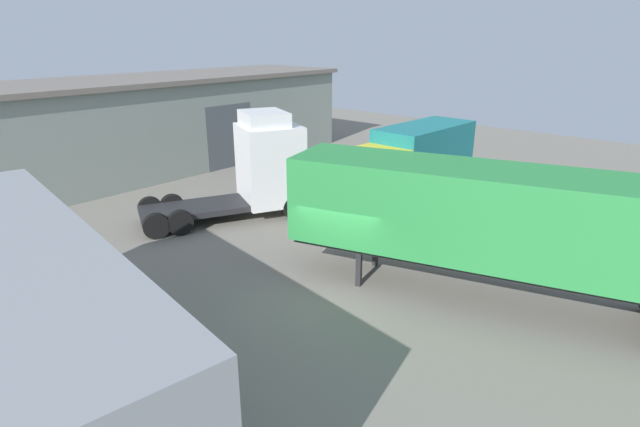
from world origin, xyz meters
name	(u,v)px	position (x,y,z in m)	size (l,w,h in m)	color
ground_plane	(341,286)	(0.00, 0.00, 0.00)	(60.00, 60.00, 0.00)	slate
warehouse_building	(78,134)	(0.00, 17.19, 2.57)	(32.97, 6.90, 5.12)	gray
tractor_unit_white	(259,167)	(2.86, 6.78, 2.06)	(7.08, 5.09, 4.38)	silver
container_trailer_green	(503,220)	(2.27, -3.91, 2.51)	(5.86, 12.28, 3.91)	#28843D
box_truck_yellow	(414,157)	(9.63, 3.36, 1.83)	(7.56, 2.64, 3.24)	yellow
container_trailer_black	(29,314)	(-8.32, 0.60, 2.55)	(4.02, 10.96, 3.99)	gray
gravel_pile	(548,193)	(11.43, -2.41, 0.79)	(2.54, 2.54, 1.58)	#565147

